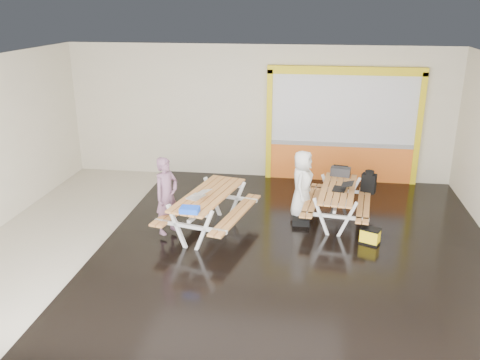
% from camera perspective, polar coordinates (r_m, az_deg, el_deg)
% --- Properties ---
extents(room, '(10.02, 8.02, 3.52)m').
position_cam_1_polar(room, '(9.36, -0.79, 2.50)').
color(room, '#B7AD9B').
rests_on(room, ground).
extents(deck, '(7.50, 7.98, 0.05)m').
position_cam_1_polar(deck, '(9.90, 6.48, -7.41)').
color(deck, black).
rests_on(deck, room).
extents(kiosk, '(3.88, 0.16, 3.00)m').
position_cam_1_polar(kiosk, '(13.15, 11.52, 5.75)').
color(kiosk, orange).
rests_on(kiosk, room).
extents(picnic_table_left, '(1.93, 2.46, 0.88)m').
position_cam_1_polar(picnic_table_left, '(10.16, -3.59, -2.63)').
color(picnic_table_left, '#C18042').
rests_on(picnic_table_left, deck).
extents(picnic_table_right, '(1.56, 2.12, 0.79)m').
position_cam_1_polar(picnic_table_right, '(10.84, 11.02, -1.83)').
color(picnic_table_right, '#C18042').
rests_on(picnic_table_right, deck).
extents(person_left, '(0.60, 0.68, 1.56)m').
position_cam_1_polar(person_left, '(9.97, -8.33, -1.75)').
color(person_left, '#6F4B60').
rests_on(person_left, deck).
extents(person_right, '(0.59, 0.79, 1.47)m').
position_cam_1_polar(person_right, '(10.80, 7.06, -0.45)').
color(person_right, white).
rests_on(person_right, deck).
extents(laptop_left, '(0.50, 0.48, 0.17)m').
position_cam_1_polar(laptop_left, '(9.86, -4.78, -1.73)').
color(laptop_left, silver).
rests_on(laptop_left, picnic_table_left).
extents(laptop_right, '(0.47, 0.43, 0.17)m').
position_cam_1_polar(laptop_right, '(10.69, 11.52, -0.80)').
color(laptop_right, black).
rests_on(laptop_right, picnic_table_right).
extents(blue_pouch, '(0.35, 0.25, 0.10)m').
position_cam_1_polar(blue_pouch, '(9.21, -5.73, -3.37)').
color(blue_pouch, blue).
rests_on(blue_pouch, picnic_table_left).
extents(toolbox, '(0.46, 0.29, 0.25)m').
position_cam_1_polar(toolbox, '(11.52, 11.33, 0.94)').
color(toolbox, black).
rests_on(toolbox, picnic_table_right).
extents(backpack, '(0.35, 0.29, 0.51)m').
position_cam_1_polar(backpack, '(11.52, 14.39, -0.21)').
color(backpack, black).
rests_on(backpack, picnic_table_right).
extents(dark_case, '(0.37, 0.28, 0.14)m').
position_cam_1_polar(dark_case, '(10.73, 6.91, -4.67)').
color(dark_case, black).
rests_on(dark_case, deck).
extents(fluke_bag, '(0.43, 0.37, 0.32)m').
position_cam_1_polar(fluke_bag, '(10.13, 14.52, -6.18)').
color(fluke_bag, black).
rests_on(fluke_bag, deck).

